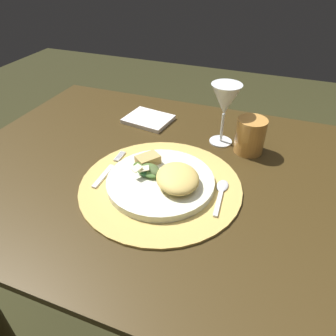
{
  "coord_description": "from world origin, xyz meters",
  "views": [
    {
      "loc": [
        0.15,
        -0.6,
        1.22
      ],
      "look_at": [
        -0.07,
        -0.02,
        0.76
      ],
      "focal_mm": 33.58,
      "sensor_mm": 36.0,
      "label": 1
    }
  ],
  "objects": [
    {
      "name": "pasta_serving",
      "position": [
        -0.03,
        -0.07,
        0.78
      ],
      "size": [
        0.14,
        0.15,
        0.04
      ],
      "primitive_type": "ellipsoid",
      "rotation": [
        0.0,
        0.0,
        2.07
      ],
      "color": "#E1BD60",
      "rests_on": "dinner_plate"
    },
    {
      "name": "amber_tumbler",
      "position": [
        0.1,
        0.16,
        0.79
      ],
      "size": [
        0.08,
        0.08,
        0.1
      ],
      "primitive_type": "cylinder",
      "color": "#C5883F",
      "rests_on": "dining_table"
    },
    {
      "name": "fork",
      "position": [
        -0.21,
        -0.07,
        0.75
      ],
      "size": [
        0.02,
        0.16,
        0.0
      ],
      "color": "silver",
      "rests_on": "placemat"
    },
    {
      "name": "placemat",
      "position": [
        -0.07,
        -0.07,
        0.75
      ],
      "size": [
        0.38,
        0.38,
        0.01
      ],
      "primitive_type": "cylinder",
      "color": "tan",
      "rests_on": "dining_table"
    },
    {
      "name": "salad_greens",
      "position": [
        -0.11,
        -0.06,
        0.78
      ],
      "size": [
        0.08,
        0.06,
        0.03
      ],
      "color": "#4E6932",
      "rests_on": "dinner_plate"
    },
    {
      "name": "napkin",
      "position": [
        -0.23,
        0.23,
        0.75
      ],
      "size": [
        0.16,
        0.13,
        0.01
      ],
      "primitive_type": "cube",
      "rotation": [
        0.0,
        0.0,
        -0.14
      ],
      "color": "white",
      "rests_on": "dining_table"
    },
    {
      "name": "spoon",
      "position": [
        0.07,
        -0.04,
        0.75
      ],
      "size": [
        0.03,
        0.13,
        0.01
      ],
      "color": "silver",
      "rests_on": "placemat"
    },
    {
      "name": "dining_table",
      "position": [
        0.0,
        0.0,
        0.54
      ],
      "size": [
        1.28,
        0.81,
        0.74
      ],
      "color": "#3A2B12",
      "rests_on": "ground"
    },
    {
      "name": "bread_piece",
      "position": [
        -0.12,
        -0.02,
        0.78
      ],
      "size": [
        0.06,
        0.07,
        0.02
      ],
      "primitive_type": "cube",
      "rotation": [
        0.0,
        0.0,
        4.08
      ],
      "color": "tan",
      "rests_on": "dinner_plate"
    },
    {
      "name": "dinner_plate",
      "position": [
        -0.07,
        -0.07,
        0.76
      ],
      "size": [
        0.25,
        0.25,
        0.02
      ],
      "primitive_type": "cylinder",
      "color": "silver",
      "rests_on": "placemat"
    },
    {
      "name": "wine_glass",
      "position": [
        0.02,
        0.18,
        0.87
      ],
      "size": [
        0.08,
        0.08,
        0.17
      ],
      "color": "silver",
      "rests_on": "dining_table"
    },
    {
      "name": "ground_plane",
      "position": [
        0.0,
        0.0,
        0.0
      ],
      "size": [
        6.0,
        6.0,
        0.0
      ],
      "primitive_type": "plane",
      "color": "#2E2D16"
    }
  ]
}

